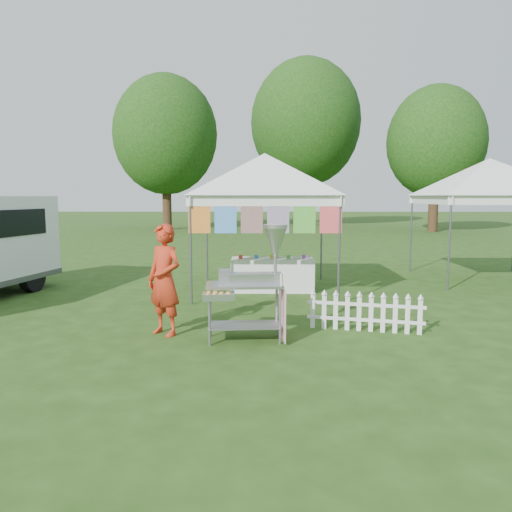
{
  "coord_description": "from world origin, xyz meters",
  "views": [
    {
      "loc": [
        -0.07,
        -7.4,
        2.08
      ],
      "look_at": [
        -0.16,
        0.77,
        1.1
      ],
      "focal_mm": 35.0,
      "sensor_mm": 36.0,
      "label": 1
    }
  ],
  "objects": [
    {
      "name": "ground",
      "position": [
        0.0,
        0.0,
        0.0
      ],
      "size": [
        120.0,
        120.0,
        0.0
      ],
      "primitive_type": "plane",
      "color": "#244212",
      "rests_on": "ground"
    },
    {
      "name": "donut_cart",
      "position": [
        -0.14,
        -0.35,
        0.99
      ],
      "size": [
        1.2,
        0.91,
        1.68
      ],
      "rotation": [
        0.0,
        0.0,
        0.08
      ],
      "color": "gray",
      "rests_on": "ground"
    },
    {
      "name": "vendor",
      "position": [
        -1.52,
        -0.05,
        0.84
      ],
      "size": [
        0.73,
        0.68,
        1.68
      ],
      "primitive_type": "imported",
      "rotation": [
        0.0,
        0.0,
        -0.62
      ],
      "color": "red",
      "rests_on": "ground"
    },
    {
      "name": "picket_fence",
      "position": [
        1.54,
        0.15,
        0.29
      ],
      "size": [
        1.76,
        0.45,
        0.56
      ],
      "rotation": [
        0.0,
        0.0,
        -0.24
      ],
      "color": "white",
      "rests_on": "ground"
    },
    {
      "name": "tree_right",
      "position": [
        10.0,
        22.0,
        5.18
      ],
      "size": [
        5.6,
        5.6,
        8.42
      ],
      "color": "#372014",
      "rests_on": "ground"
    },
    {
      "name": "tree_left",
      "position": [
        -6.0,
        24.0,
        5.83
      ],
      "size": [
        6.4,
        6.4,
        9.53
      ],
      "color": "#372014",
      "rests_on": "ground"
    },
    {
      "name": "display_table",
      "position": [
        0.18,
        3.48,
        0.36
      ],
      "size": [
        1.8,
        0.7,
        0.72
      ],
      "primitive_type": "cube",
      "color": "white",
      "rests_on": "ground"
    },
    {
      "name": "tree_mid",
      "position": [
        3.0,
        28.0,
        7.14
      ],
      "size": [
        7.6,
        7.6,
        11.52
      ],
      "color": "#372014",
      "rests_on": "ground"
    },
    {
      "name": "canopy_main",
      "position": [
        0.0,
        3.49,
        2.99
      ],
      "size": [
        4.24,
        4.24,
        3.45
      ],
      "color": "#59595E",
      "rests_on": "ground"
    },
    {
      "name": "canopy_right",
      "position": [
        5.5,
        5.0,
        2.99
      ],
      "size": [
        4.24,
        4.24,
        3.45
      ],
      "color": "#59595E",
      "rests_on": "ground"
    }
  ]
}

